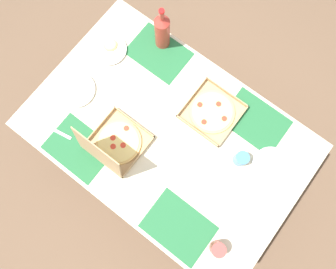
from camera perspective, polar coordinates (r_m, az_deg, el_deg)
The scene contains 17 objects.
ground_plane at distance 2.52m, azimuth -0.00°, elevation -3.78°, with size 6.00×6.00×0.00m, color brown.
dining_table at distance 1.86m, azimuth -0.00°, elevation -0.67°, with size 1.58×1.05×0.76m.
placemat_near_left at distance 1.85m, azimuth 15.96°, elevation 2.42°, with size 0.36×0.26×0.00m, color #236638.
placemat_near_right at distance 1.94m, azimuth -1.75°, elevation 14.93°, with size 0.36×0.26×0.00m, color #236638.
placemat_far_left at distance 1.73m, azimuth 1.98°, elevation -16.83°, with size 0.36×0.26×0.00m, color #236638.
placemat_far_right at distance 1.82m, azimuth -16.26°, elevation -2.45°, with size 0.36×0.26×0.00m, color #236638.
pizza_box_center at distance 1.73m, azimuth -9.93°, elevation -1.86°, with size 0.30×0.30×0.33m.
pizza_box_edge_far at distance 1.81m, azimuth 8.20°, elevation 4.19°, with size 0.30×0.30×0.04m.
plate_near_right at distance 1.98m, azimuth -10.85°, elevation 15.36°, with size 0.21×0.21×0.03m.
plate_far_right at distance 1.91m, azimuth -16.73°, elevation 7.99°, with size 0.23×0.23×0.02m.
plate_far_left at distance 1.82m, azimuth 18.73°, elevation -5.72°, with size 0.23×0.23×0.02m.
soda_bottle at distance 1.86m, azimuth -1.08°, elevation 18.75°, with size 0.09×0.09×0.32m.
cup_dark at distance 1.74m, azimuth 13.44°, elevation -4.41°, with size 0.08×0.08×0.09m, color teal.
cup_clear_left at distance 1.71m, azimuth 9.22°, elevation -20.29°, with size 0.08×0.08×0.09m, color #BF4742.
fork_by_far_left at distance 1.73m, azimuth 3.60°, elevation -6.91°, with size 0.19×0.02×0.01m, color #B7B7BC.
knife_by_near_left at distance 1.88m, azimuth -20.20°, elevation 0.69°, with size 0.21×0.02×0.01m, color #B7B7BC.
fork_by_far_right at distance 1.86m, azimuth -7.65°, elevation 8.56°, with size 0.19×0.02×0.01m, color #B7B7BC.
Camera 1 is at (-0.23, 0.30, 2.49)m, focal length 32.75 mm.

